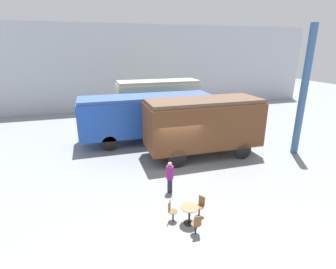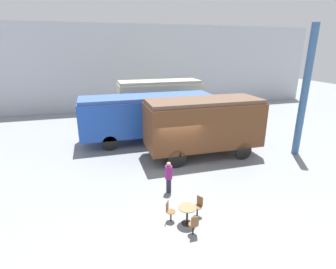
# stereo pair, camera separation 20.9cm
# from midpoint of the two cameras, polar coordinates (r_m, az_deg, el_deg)

# --- Properties ---
(ground_plane) EXTENTS (80.00, 80.00, 0.00)m
(ground_plane) POSITION_cam_midpoint_polar(r_m,az_deg,el_deg) (15.75, 1.78, -6.53)
(ground_plane) COLOR gray
(backdrop_wall) EXTENTS (44.00, 0.15, 9.00)m
(backdrop_wall) POSITION_cam_midpoint_polar(r_m,az_deg,el_deg) (29.66, -8.13, 14.13)
(backdrop_wall) COLOR #B2B7C1
(backdrop_wall) RESTS_ON ground_plane
(passenger_coach_vintage) EXTENTS (7.10, 2.60, 3.93)m
(passenger_coach_vintage) POSITION_cam_midpoint_polar(r_m,az_deg,el_deg) (23.28, -2.35, 7.66)
(passenger_coach_vintage) COLOR beige
(passenger_coach_vintage) RESTS_ON ground_plane
(streamlined_locomotive) EXTENTS (11.65, 2.81, 3.37)m
(streamlined_locomotive) POSITION_cam_midpoint_polar(r_m,az_deg,el_deg) (19.38, -2.74, 4.52)
(streamlined_locomotive) COLOR blue
(streamlined_locomotive) RESTS_ON ground_plane
(passenger_coach_wooden) EXTENTS (7.17, 2.86, 3.66)m
(passenger_coach_wooden) POSITION_cam_midpoint_polar(r_m,az_deg,el_deg) (16.54, 7.30, 2.56)
(passenger_coach_wooden) COLOR brown
(passenger_coach_wooden) RESTS_ON ground_plane
(cafe_table_near) EXTENTS (0.71, 0.71, 0.75)m
(cafe_table_near) POSITION_cam_midpoint_polar(r_m,az_deg,el_deg) (10.71, 4.10, -16.36)
(cafe_table_near) COLOR black
(cafe_table_near) RESTS_ON ground_plane
(cafe_chair_0) EXTENTS (0.40, 0.39, 0.87)m
(cafe_chair_0) POSITION_cam_midpoint_polar(r_m,az_deg,el_deg) (10.85, 0.14, -16.06)
(cafe_chair_0) COLOR black
(cafe_chair_0) RESTS_ON ground_plane
(cafe_chair_1) EXTENTS (0.36, 0.36, 0.87)m
(cafe_chair_1) POSITION_cam_midpoint_polar(r_m,az_deg,el_deg) (10.19, 5.63, -18.74)
(cafe_chair_1) COLOR black
(cafe_chair_1) RESTS_ON ground_plane
(cafe_chair_2) EXTENTS (0.40, 0.39, 0.87)m
(cafe_chair_2) POSITION_cam_midpoint_polar(r_m,az_deg,el_deg) (11.22, 6.54, -14.90)
(cafe_chair_2) COLOR black
(cafe_chair_2) RESTS_ON ground_plane
(visitor_person) EXTENTS (0.34, 0.34, 1.58)m
(visitor_person) POSITION_cam_midpoint_polar(r_m,az_deg,el_deg) (12.55, -0.07, -9.06)
(visitor_person) COLOR #262633
(visitor_person) RESTS_ON ground_plane
(support_pillar) EXTENTS (0.44, 0.44, 8.00)m
(support_pillar) POSITION_cam_midpoint_polar(r_m,az_deg,el_deg) (18.34, 27.11, 8.15)
(support_pillar) COLOR #386093
(support_pillar) RESTS_ON ground_plane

